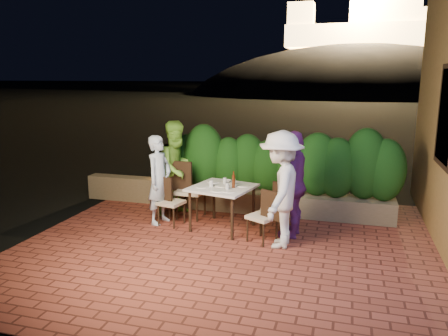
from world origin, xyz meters
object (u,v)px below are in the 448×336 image
at_px(chair_left_back, 191,190).
at_px(chair_right_front, 262,215).
at_px(chair_right_back, 273,207).
at_px(bowl, 227,181).
at_px(diner_purple, 294,184).
at_px(parapet_lamp, 158,176).
at_px(dining_table, 222,208).
at_px(diner_blue, 159,180).
at_px(diner_white, 281,189).
at_px(beer_bottle, 234,180).
at_px(chair_left_front, 171,201).
at_px(diner_green, 178,168).

relative_size(chair_left_back, chair_right_front, 1.22).
bearing_deg(chair_right_front, chair_right_back, -73.26).
distance_m(chair_left_back, chair_right_back, 1.64).
bearing_deg(bowl, chair_right_front, -42.35).
relative_size(diner_purple, parapet_lamp, 12.45).
xyz_separation_m(bowl, parapet_lamp, (-1.70, 0.83, -0.20)).
bearing_deg(diner_purple, dining_table, -85.28).
relative_size(diner_blue, diner_purple, 0.91).
distance_m(dining_table, chair_left_back, 0.87).
height_order(bowl, diner_white, diner_white).
xyz_separation_m(dining_table, parapet_lamp, (-1.72, 1.15, 0.20)).
xyz_separation_m(chair_left_back, diner_blue, (-0.42, -0.44, 0.27)).
height_order(dining_table, beer_bottle, beer_bottle).
bearing_deg(beer_bottle, bowl, 122.57).
height_order(chair_left_back, chair_right_front, chair_left_back).
height_order(chair_left_front, chair_right_front, chair_right_front).
xyz_separation_m(chair_left_back, chair_right_back, (1.60, -0.35, -0.09)).
bearing_deg(bowl, diner_purple, -14.32).
bearing_deg(diner_blue, chair_left_front, -92.22).
xyz_separation_m(chair_left_front, chair_left_back, (0.19, 0.49, 0.10)).
bearing_deg(chair_left_back, parapet_lamp, 145.62).
bearing_deg(diner_blue, bowl, -64.05).
relative_size(bowl, diner_purple, 0.09).
xyz_separation_m(chair_right_back, diner_white, (0.20, -0.57, 0.46)).
relative_size(beer_bottle, bowl, 1.77).
bearing_deg(chair_left_front, dining_table, 16.20).
relative_size(bowl, parapet_lamp, 1.13).
relative_size(beer_bottle, diner_purple, 0.16).
bearing_deg(diner_green, dining_table, -84.15).
xyz_separation_m(dining_table, chair_right_front, (0.77, -0.40, 0.06)).
bearing_deg(chair_right_back, diner_blue, -2.02).
distance_m(chair_left_front, chair_right_back, 1.80).
xyz_separation_m(diner_blue, diner_purple, (2.36, 0.01, 0.08)).
bearing_deg(parapet_lamp, bowl, -26.05).
bearing_deg(diner_white, chair_left_back, -115.74).
bearing_deg(chair_right_front, bowl, -14.52).
distance_m(bowl, parapet_lamp, 1.91).
distance_m(chair_left_back, diner_white, 2.06).
xyz_separation_m(chair_left_front, diner_purple, (2.13, 0.07, 0.44)).
height_order(chair_left_front, chair_right_back, chair_right_back).
xyz_separation_m(dining_table, diner_blue, (-1.16, -0.01, 0.42)).
height_order(dining_table, bowl, bowl).
bearing_deg(beer_bottle, diner_blue, 179.15).
bearing_deg(parapet_lamp, diner_white, -30.46).
height_order(bowl, chair_left_back, chair_left_back).
height_order(beer_bottle, diner_purple, diner_purple).
bearing_deg(diner_green, diner_white, -82.46).
height_order(diner_blue, diner_green, diner_green).
distance_m(dining_table, diner_green, 1.28).
height_order(diner_purple, parapet_lamp, diner_purple).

